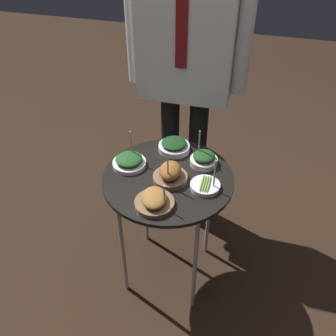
% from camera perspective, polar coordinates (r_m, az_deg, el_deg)
% --- Properties ---
extents(ground_plane, '(8.00, 8.00, 0.00)m').
position_cam_1_polar(ground_plane, '(2.19, 0.00, -15.02)').
color(ground_plane, black).
extents(serving_cart, '(0.60, 0.60, 0.68)m').
position_cam_1_polar(serving_cart, '(1.73, 0.00, -2.75)').
color(serving_cart, black).
rests_on(serving_cart, ground_plane).
extents(bowl_asparagus_front_right, '(0.13, 0.13, 0.16)m').
position_cam_1_polar(bowl_asparagus_front_right, '(1.64, 5.71, -2.67)').
color(bowl_asparagus_front_right, silver).
rests_on(bowl_asparagus_front_right, serving_cart).
extents(bowl_roast_back_right, '(0.16, 0.16, 0.18)m').
position_cam_1_polar(bowl_roast_back_right, '(1.65, 0.33, -0.90)').
color(bowl_roast_back_right, brown).
rests_on(bowl_roast_back_right, serving_cart).
extents(bowl_spinach_mid_left, '(0.16, 0.16, 0.16)m').
position_cam_1_polar(bowl_spinach_mid_left, '(1.75, -5.94, 1.05)').
color(bowl_spinach_mid_left, white).
rests_on(bowl_spinach_mid_left, serving_cart).
extents(bowl_roast_mid_right, '(0.17, 0.17, 0.13)m').
position_cam_1_polar(bowl_roast_mid_right, '(1.54, -2.09, -4.96)').
color(bowl_roast_mid_right, brown).
rests_on(bowl_roast_mid_right, serving_cart).
extents(bowl_spinach_front_center, '(0.15, 0.15, 0.06)m').
position_cam_1_polar(bowl_spinach_front_center, '(1.84, 0.93, 3.38)').
color(bowl_spinach_front_center, silver).
rests_on(bowl_spinach_front_center, serving_cart).
extents(bowl_spinach_back_left, '(0.13, 0.13, 0.17)m').
position_cam_1_polar(bowl_spinach_back_left, '(1.76, 5.48, 1.38)').
color(bowl_spinach_back_left, silver).
rests_on(bowl_spinach_back_left, serving_cart).
extents(waiter_figure, '(0.62, 0.23, 1.68)m').
position_cam_1_polar(waiter_figure, '(1.93, 2.85, 17.28)').
color(waiter_figure, black).
rests_on(waiter_figure, ground_plane).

